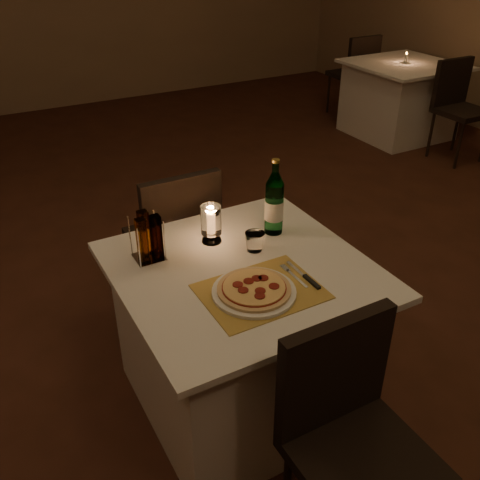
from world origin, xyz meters
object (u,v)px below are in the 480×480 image
pizza (254,288)px  tumbler (255,242)px  plate (254,292)px  neighbor_table_right (400,99)px  hurricane_candle (211,221)px  chair_near (349,423)px  chair_far (176,232)px  water_bottle (274,204)px  main_table (242,336)px

pizza → tumbler: bearing=59.4°
plate → neighbor_table_right: plate is taller
tumbler → hurricane_candle: size_ratio=0.49×
chair_near → tumbler: chair_near is taller
pizza → tumbler: (0.16, 0.27, 0.01)m
chair_far → hurricane_candle: 0.55m
pizza → neighbor_table_right: 4.21m
water_bottle → neighbor_table_right: 3.75m
plate → neighbor_table_right: 4.21m
water_bottle → hurricane_candle: 0.29m
tumbler → plate: bearing=-120.7°
plate → water_bottle: bearing=49.4°
tumbler → hurricane_candle: (-0.13, 0.16, 0.06)m
neighbor_table_right → chair_far: bearing=-151.9°
main_table → plate: size_ratio=3.12×
plate → pizza: pizza is taller
tumbler → neighbor_table_right: bearing=37.0°
main_table → pizza: size_ratio=3.57×
tumbler → water_bottle: water_bottle is taller
plate → chair_near: bearing=-84.7°
water_bottle → main_table: bearing=-144.6°
plate → water_bottle: size_ratio=0.91×
hurricane_candle → neighbor_table_right: 3.94m
water_bottle → pizza: bearing=-130.6°
tumbler → water_bottle: size_ratio=0.24×
chair_far → tumbler: 0.67m
chair_near → plate: bearing=95.3°
main_table → neighbor_table_right: (3.22, 2.44, 0.00)m
tumbler → neighbor_table_right: (3.11, 2.34, -0.41)m
chair_near → neighbor_table_right: 4.51m
chair_far → tumbler: (0.11, -0.62, 0.23)m
chair_near → chair_far: size_ratio=1.00×
chair_near → pizza: 0.58m
pizza → water_bottle: 0.50m
chair_near → pizza: (-0.05, 0.53, 0.22)m
water_bottle → neighbor_table_right: size_ratio=0.35×
main_table → water_bottle: 0.60m
plate → tumbler: tumbler is taller
tumbler → chair_near: bearing=-97.9°
main_table → plate: bearing=-105.5°
pizza → neighbor_table_right: bearing=38.6°
chair_far → tumbler: bearing=-79.8°
chair_near → hurricane_candle: bearing=91.0°
chair_far → plate: (-0.05, -0.89, 0.20)m
hurricane_candle → plate: bearing=-94.4°
neighbor_table_right → tumbler: bearing=-143.0°
chair_near → plate: chair_near is taller
chair_near → tumbler: bearing=82.1°
neighbor_table_right → pizza: bearing=-141.4°
chair_far → plate: chair_far is taller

